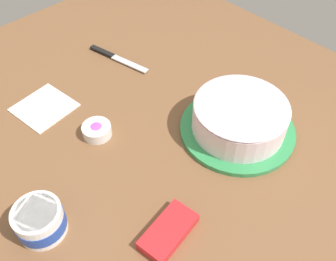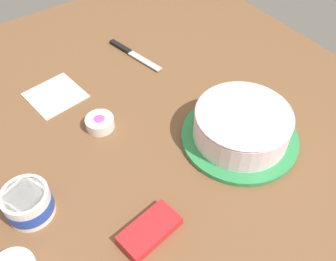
% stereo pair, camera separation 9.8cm
% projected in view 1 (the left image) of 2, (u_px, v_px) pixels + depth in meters
% --- Properties ---
extents(ground_plane, '(1.54, 1.54, 0.00)m').
position_uv_depth(ground_plane, '(130.00, 144.00, 1.00)').
color(ground_plane, brown).
extents(frosted_cake, '(0.31, 0.31, 0.11)m').
position_uv_depth(frosted_cake, '(239.00, 118.00, 0.99)').
color(frosted_cake, '#339351').
rests_on(frosted_cake, ground_plane).
extents(frosting_tub, '(0.11, 0.11, 0.08)m').
position_uv_depth(frosting_tub, '(40.00, 220.00, 0.80)').
color(frosting_tub, white).
rests_on(frosting_tub, ground_plane).
extents(spreading_knife, '(0.07, 0.23, 0.01)m').
position_uv_depth(spreading_knife, '(113.00, 57.00, 1.25)').
color(spreading_knife, silver).
rests_on(spreading_knife, ground_plane).
extents(sprinkle_bowl_rainbow, '(0.08, 0.08, 0.03)m').
position_uv_depth(sprinkle_bowl_rainbow, '(97.00, 130.00, 1.01)').
color(sprinkle_bowl_rainbow, white).
rests_on(sprinkle_bowl_rainbow, ground_plane).
extents(candy_box_lower, '(0.15, 0.09, 0.02)m').
position_uv_depth(candy_box_lower, '(168.00, 231.00, 0.81)').
color(candy_box_lower, red).
rests_on(candy_box_lower, ground_plane).
extents(paper_napkin, '(0.17, 0.17, 0.01)m').
position_uv_depth(paper_napkin, '(44.00, 107.00, 1.09)').
color(paper_napkin, white).
rests_on(paper_napkin, ground_plane).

